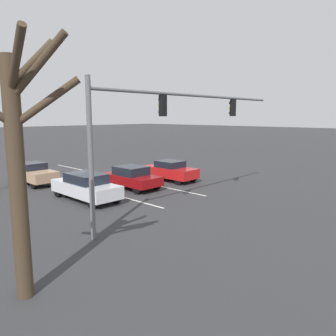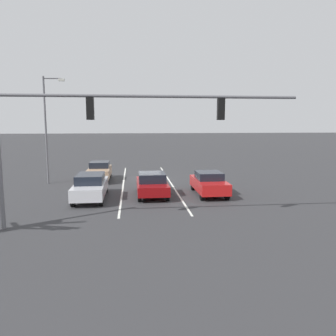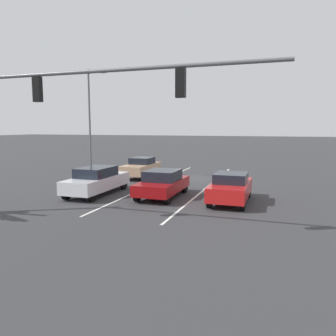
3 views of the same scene
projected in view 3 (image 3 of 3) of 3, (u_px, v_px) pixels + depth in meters
The scene contains 9 objects.
ground_plane at pixel (193, 178), 24.50m from camera, with size 240.00×240.00×0.00m, color #333335.
lane_stripe_left_divider at pixel (209, 186), 21.11m from camera, with size 0.12×17.99×0.01m, color silver.
lane_stripe_center_divider at pixel (156, 183), 22.27m from camera, with size 0.12×17.99×0.01m, color silver.
car_maroon_midlane_front at pixel (163, 183), 17.72m from camera, with size 1.89×4.21×1.46m.
car_silver_rightlane_front at pixel (97, 180), 18.44m from camera, with size 1.79×4.73×1.55m.
car_red_leftlane_front at pixel (231, 187), 16.47m from camera, with size 1.78×4.15×1.48m.
car_tan_rightlane_second at pixel (141, 167), 24.55m from camera, with size 1.70×4.09×1.50m.
traffic_signal_gantry at pixel (46, 104), 12.54m from camera, with size 13.19×0.37×6.22m.
street_lamp_right_shoulder at pixel (91, 116), 24.45m from camera, with size 1.58×0.24×8.00m.
Camera 3 is at (-6.01, 23.54, 3.76)m, focal length 35.00 mm.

